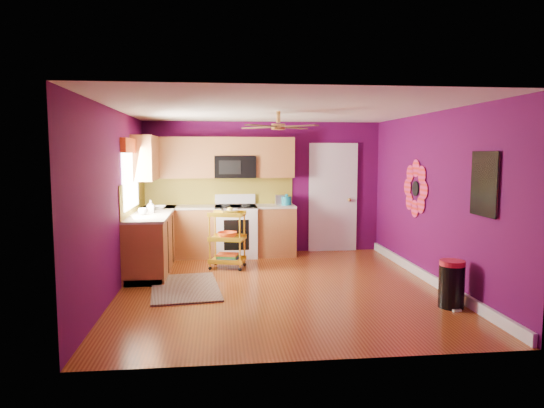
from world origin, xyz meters
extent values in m
plane|color=maroon|center=(0.00, 0.00, 0.00)|extent=(5.00, 5.00, 0.00)
cube|color=#4F0944|center=(0.00, 2.50, 1.25)|extent=(4.50, 0.04, 2.50)
cube|color=#4F0944|center=(0.00, -2.50, 1.25)|extent=(4.50, 0.04, 2.50)
cube|color=#4F0944|center=(-2.25, 0.00, 1.25)|extent=(0.04, 5.00, 2.50)
cube|color=#4F0944|center=(2.25, 0.00, 1.25)|extent=(0.04, 5.00, 2.50)
cube|color=silver|center=(0.00, 0.00, 2.50)|extent=(4.50, 5.00, 0.04)
cube|color=white|center=(2.22, 0.00, 0.07)|extent=(0.05, 4.90, 0.14)
cube|color=brown|center=(-1.95, 1.35, 0.45)|extent=(0.60, 2.30, 0.90)
cube|color=brown|center=(-0.85, 2.20, 0.45)|extent=(2.80, 0.60, 0.90)
cube|color=beige|center=(-1.95, 1.35, 0.92)|extent=(0.63, 2.30, 0.04)
cube|color=beige|center=(-0.85, 2.20, 0.92)|extent=(2.80, 0.63, 0.04)
cube|color=black|center=(-1.95, 1.35, 0.05)|extent=(0.54, 2.30, 0.10)
cube|color=black|center=(-0.85, 2.20, 0.05)|extent=(2.80, 0.54, 0.10)
cube|color=white|center=(-0.55, 2.17, 0.46)|extent=(0.76, 0.66, 0.92)
cube|color=black|center=(-0.55, 2.17, 0.93)|extent=(0.76, 0.62, 0.03)
cube|color=white|center=(-0.55, 2.45, 1.04)|extent=(0.76, 0.06, 0.18)
cube|color=black|center=(-0.55, 1.84, 0.45)|extent=(0.45, 0.02, 0.55)
cube|color=brown|center=(-1.59, 2.33, 1.83)|extent=(1.32, 0.33, 0.75)
cube|color=brown|center=(0.19, 2.33, 1.83)|extent=(0.72, 0.33, 0.75)
cube|color=brown|center=(-0.55, 2.33, 2.03)|extent=(0.76, 0.33, 0.34)
cube|color=brown|center=(-2.08, 1.85, 1.83)|extent=(0.33, 1.30, 0.75)
cube|color=black|center=(-0.55, 2.30, 1.65)|extent=(0.76, 0.38, 0.40)
cube|color=brown|center=(-0.85, 2.49, 1.20)|extent=(2.80, 0.01, 0.51)
cube|color=brown|center=(-2.24, 1.35, 1.20)|extent=(0.01, 2.30, 0.51)
cube|color=white|center=(-2.23, 1.05, 1.55)|extent=(0.03, 1.20, 1.00)
cube|color=#ED5315|center=(-2.20, 1.05, 2.02)|extent=(0.08, 1.35, 0.22)
cube|color=white|center=(1.35, 2.48, 1.02)|extent=(0.85, 0.04, 2.05)
cube|color=white|center=(1.35, 2.46, 1.02)|extent=(0.95, 0.02, 2.15)
sphere|color=#BF8C3F|center=(1.67, 2.42, 1.00)|extent=(0.07, 0.07, 0.07)
cylinder|color=black|center=(2.23, 0.60, 1.35)|extent=(0.01, 0.24, 0.24)
cube|color=teal|center=(2.23, -1.40, 1.55)|extent=(0.03, 0.52, 0.72)
cube|color=black|center=(2.21, -1.40, 1.55)|extent=(0.01, 0.56, 0.76)
cylinder|color=#BF8C3F|center=(0.00, 0.20, 2.42)|extent=(0.06, 0.06, 0.16)
cylinder|color=#BF8C3F|center=(0.00, 0.20, 2.28)|extent=(0.20, 0.20, 0.08)
cube|color=#4C2D19|center=(0.27, 0.47, 2.28)|extent=(0.47, 0.47, 0.01)
cube|color=#4C2D19|center=(-0.27, 0.47, 2.28)|extent=(0.47, 0.47, 0.01)
cube|color=#4C2D19|center=(-0.27, -0.07, 2.28)|extent=(0.47, 0.47, 0.01)
cube|color=#4C2D19|center=(0.27, -0.07, 2.28)|extent=(0.47, 0.47, 0.01)
cube|color=black|center=(-1.34, 0.06, 0.01)|extent=(1.09, 1.60, 0.02)
cylinder|color=yellow|center=(-1.01, 1.11, 0.48)|extent=(0.02, 0.02, 0.87)
cylinder|color=yellow|center=(-0.53, 0.98, 0.48)|extent=(0.02, 0.02, 0.87)
cylinder|color=yellow|center=(-0.92, 1.45, 0.48)|extent=(0.02, 0.02, 0.87)
cylinder|color=yellow|center=(-0.44, 1.32, 0.48)|extent=(0.02, 0.02, 0.87)
sphere|color=black|center=(-1.01, 1.11, 0.03)|extent=(0.06, 0.06, 0.06)
sphere|color=black|center=(-0.53, 0.98, 0.03)|extent=(0.06, 0.06, 0.06)
sphere|color=black|center=(-0.92, 1.45, 0.03)|extent=(0.06, 0.06, 0.06)
sphere|color=black|center=(-0.44, 1.32, 0.03)|extent=(0.06, 0.06, 0.06)
cube|color=yellow|center=(-0.72, 1.22, 0.90)|extent=(0.65, 0.54, 0.03)
cube|color=yellow|center=(-0.72, 1.22, 0.49)|extent=(0.65, 0.54, 0.03)
cube|color=yellow|center=(-0.72, 1.22, 0.12)|extent=(0.65, 0.54, 0.03)
imported|color=beige|center=(-0.67, 1.20, 0.95)|extent=(0.38, 0.38, 0.08)
sphere|color=yellow|center=(-0.67, 1.20, 0.97)|extent=(0.10, 0.10, 0.10)
imported|color=#ED5315|center=(-0.72, 1.22, 0.56)|extent=(0.39, 0.39, 0.10)
cube|color=navy|center=(-0.72, 1.22, 0.16)|extent=(0.38, 0.32, 0.04)
cube|color=#267233|center=(-0.72, 1.22, 0.20)|extent=(0.38, 0.32, 0.04)
cube|color=#ED5315|center=(-0.72, 1.22, 0.23)|extent=(0.38, 0.32, 0.03)
cylinder|color=black|center=(2.00, -1.15, 0.26)|extent=(0.34, 0.34, 0.53)
cylinder|color=#B71A2D|center=(2.00, -1.15, 0.56)|extent=(0.31, 0.31, 0.06)
cube|color=beige|center=(2.00, -1.31, 0.01)|extent=(0.11, 0.07, 0.03)
cylinder|color=#12768D|center=(0.40, 2.18, 1.02)|extent=(0.18, 0.18, 0.16)
sphere|color=#12768D|center=(0.40, 2.18, 1.12)|extent=(0.06, 0.06, 0.06)
cube|color=beige|center=(0.31, 2.31, 1.03)|extent=(0.22, 0.15, 0.18)
imported|color=#EA3F72|center=(-1.95, 1.26, 1.04)|extent=(0.09, 0.09, 0.19)
imported|color=white|center=(-2.00, 1.57, 1.03)|extent=(0.14, 0.14, 0.18)
imported|color=white|center=(-1.90, 1.80, 0.97)|extent=(0.24, 0.24, 0.06)
imported|color=white|center=(-2.05, 1.01, 0.99)|extent=(0.14, 0.14, 0.11)
camera|label=1|loc=(-0.85, -6.72, 1.91)|focal=32.00mm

